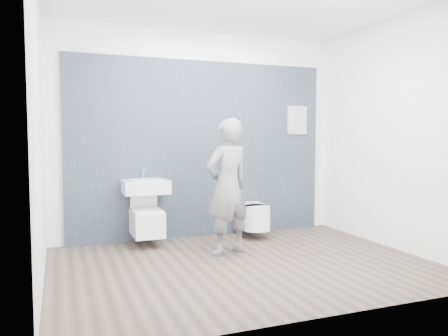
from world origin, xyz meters
name	(u,v)px	position (x,y,z in m)	size (l,w,h in m)	color
ground	(244,264)	(0.00, 0.00, 0.00)	(4.00, 4.00, 0.00)	brown
room_shell	(244,102)	(0.00, 0.00, 1.74)	(4.00, 4.00, 4.00)	white
tile_wall	(202,235)	(0.00, 1.47, 0.00)	(3.60, 0.06, 2.40)	black
washbasin	(146,186)	(-0.82, 1.23, 0.75)	(0.56, 0.42, 0.42)	white
toilet_square	(147,221)	(-0.82, 1.18, 0.31)	(0.37, 0.53, 0.71)	white
toilet_rounded	(253,216)	(0.63, 1.13, 0.29)	(0.36, 0.62, 0.33)	white
info_placard	(296,228)	(1.47, 1.43, 0.00)	(0.31, 0.03, 0.41)	white
visitor	(228,187)	(-0.01, 0.46, 0.79)	(0.58, 0.38, 1.58)	gray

